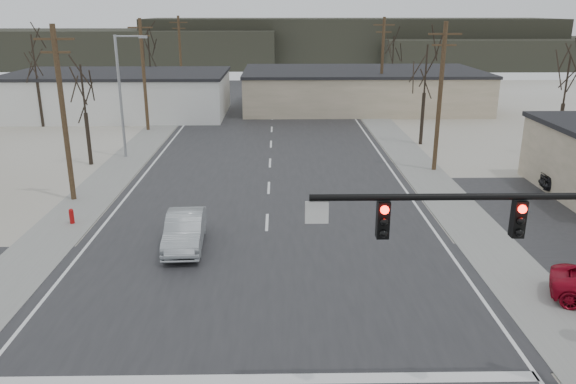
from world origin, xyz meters
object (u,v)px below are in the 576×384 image
(fire_hydrant, at_px, (72,216))
(car_far_a, at_px, (312,95))
(traffic_signal_mast, at_px, (555,251))
(sedan_crossing, at_px, (185,230))
(car_far_b, at_px, (269,80))

(fire_hydrant, distance_m, car_far_a, 44.17)
(traffic_signal_mast, distance_m, car_far_a, 56.00)
(fire_hydrant, xyz_separation_m, sedan_crossing, (6.40, -3.05, 0.39))
(fire_hydrant, height_order, car_far_b, car_far_b)
(traffic_signal_mast, bearing_deg, sedan_crossing, 136.34)
(sedan_crossing, relative_size, car_far_b, 1.33)
(car_far_a, height_order, car_far_b, car_far_a)
(car_far_b, bearing_deg, fire_hydrant, -110.18)
(sedan_crossing, relative_size, car_far_a, 1.03)
(fire_hydrant, xyz_separation_m, car_far_a, (14.95, 41.57, 0.27))
(sedan_crossing, bearing_deg, car_far_b, 84.01)
(traffic_signal_mast, distance_m, car_far_b, 71.84)
(car_far_a, relative_size, car_far_b, 1.29)
(fire_hydrant, bearing_deg, sedan_crossing, -25.44)
(traffic_signal_mast, bearing_deg, fire_hydrant, 141.87)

